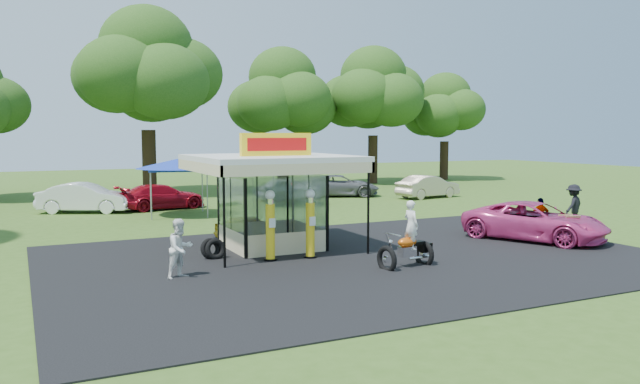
{
  "coord_description": "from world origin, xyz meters",
  "views": [
    {
      "loc": [
        -10.18,
        -15.83,
        4.16
      ],
      "look_at": [
        -0.53,
        4.0,
        2.08
      ],
      "focal_mm": 35.0,
      "sensor_mm": 36.0,
      "label": 1
    }
  ],
  "objects_px": {
    "spectator_east_a": "(573,206)",
    "bg_car_a": "(85,198)",
    "spectator_west": "(180,249)",
    "motorcycle": "(409,240)",
    "bg_car_b": "(162,197)",
    "bg_car_d": "(340,186)",
    "spectator_east_b": "(541,217)",
    "bg_car_c": "(289,189)",
    "gas_pump_left": "(270,227)",
    "pink_sedan": "(535,221)",
    "a_frame_sign": "(569,229)",
    "bg_car_e": "(428,187)",
    "gas_station_kiosk": "(271,200)",
    "kiosk_car": "(251,227)",
    "gas_pump_right": "(310,226)",
    "tent_west": "(177,164)",
    "tent_east": "(282,164)"
  },
  "relations": [
    {
      "from": "gas_pump_right",
      "to": "spectator_east_b",
      "type": "relative_size",
      "value": 1.5
    },
    {
      "from": "a_frame_sign",
      "to": "spectator_east_a",
      "type": "bearing_deg",
      "value": 53.58
    },
    {
      "from": "gas_pump_left",
      "to": "motorcycle",
      "type": "relative_size",
      "value": 1.08
    },
    {
      "from": "gas_pump_left",
      "to": "kiosk_car",
      "type": "xyz_separation_m",
      "value": [
        0.88,
        4.33,
        -0.64
      ]
    },
    {
      "from": "a_frame_sign",
      "to": "gas_station_kiosk",
      "type": "bearing_deg",
      "value": 172.74
    },
    {
      "from": "bg_car_d",
      "to": "spectator_west",
      "type": "bearing_deg",
      "value": 163.73
    },
    {
      "from": "bg_car_a",
      "to": "tent_east",
      "type": "xyz_separation_m",
      "value": [
        10.54,
        -1.59,
        1.65
      ]
    },
    {
      "from": "bg_car_c",
      "to": "gas_pump_left",
      "type": "bearing_deg",
      "value": 149.34
    },
    {
      "from": "bg_car_c",
      "to": "tent_west",
      "type": "height_order",
      "value": "tent_west"
    },
    {
      "from": "kiosk_car",
      "to": "bg_car_c",
      "type": "height_order",
      "value": "bg_car_c"
    },
    {
      "from": "gas_station_kiosk",
      "to": "bg_car_b",
      "type": "relative_size",
      "value": 1.13
    },
    {
      "from": "spectator_west",
      "to": "bg_car_a",
      "type": "bearing_deg",
      "value": 67.03
    },
    {
      "from": "gas_pump_left",
      "to": "bg_car_d",
      "type": "xyz_separation_m",
      "value": [
        11.9,
        17.71,
        -0.41
      ]
    },
    {
      "from": "a_frame_sign",
      "to": "kiosk_car",
      "type": "relative_size",
      "value": 0.39
    },
    {
      "from": "bg_car_d",
      "to": "spectator_east_b",
      "type": "bearing_deg",
      "value": -157.94
    },
    {
      "from": "gas_station_kiosk",
      "to": "bg_car_d",
      "type": "distance_m",
      "value": 19.11
    },
    {
      "from": "spectator_east_a",
      "to": "gas_pump_left",
      "type": "bearing_deg",
      "value": -15.33
    },
    {
      "from": "tent_east",
      "to": "bg_car_e",
      "type": "bearing_deg",
      "value": -0.46
    },
    {
      "from": "bg_car_a",
      "to": "tent_west",
      "type": "height_order",
      "value": "tent_west"
    },
    {
      "from": "gas_pump_right",
      "to": "motorcycle",
      "type": "height_order",
      "value": "gas_pump_right"
    },
    {
      "from": "pink_sedan",
      "to": "bg_car_a",
      "type": "distance_m",
      "value": 22.47
    },
    {
      "from": "bg_car_d",
      "to": "tent_west",
      "type": "relative_size",
      "value": 1.24
    },
    {
      "from": "bg_car_a",
      "to": "bg_car_c",
      "type": "bearing_deg",
      "value": -60.85
    },
    {
      "from": "kiosk_car",
      "to": "spectator_west",
      "type": "height_order",
      "value": "spectator_west"
    },
    {
      "from": "gas_pump_left",
      "to": "bg_car_d",
      "type": "relative_size",
      "value": 0.46
    },
    {
      "from": "bg_car_b",
      "to": "spectator_west",
      "type": "bearing_deg",
      "value": 159.2
    },
    {
      "from": "bg_car_c",
      "to": "gas_pump_right",
      "type": "bearing_deg",
      "value": 153.4
    },
    {
      "from": "motorcycle",
      "to": "bg_car_b",
      "type": "xyz_separation_m",
      "value": [
        -3.8,
        18.45,
        -0.15
      ]
    },
    {
      "from": "gas_station_kiosk",
      "to": "kiosk_car",
      "type": "distance_m",
      "value": 2.56
    },
    {
      "from": "gas_station_kiosk",
      "to": "tent_east",
      "type": "relative_size",
      "value": 1.4
    },
    {
      "from": "a_frame_sign",
      "to": "tent_east",
      "type": "xyz_separation_m",
      "value": [
        -5.02,
        16.28,
        1.88
      ]
    },
    {
      "from": "spectator_east_b",
      "to": "bg_car_e",
      "type": "height_order",
      "value": "spectator_east_b"
    },
    {
      "from": "gas_pump_left",
      "to": "pink_sedan",
      "type": "distance_m",
      "value": 10.74
    },
    {
      "from": "a_frame_sign",
      "to": "bg_car_a",
      "type": "relative_size",
      "value": 0.23
    },
    {
      "from": "kiosk_car",
      "to": "bg_car_d",
      "type": "distance_m",
      "value": 17.33
    },
    {
      "from": "gas_station_kiosk",
      "to": "bg_car_b",
      "type": "distance_m",
      "value": 13.72
    },
    {
      "from": "motorcycle",
      "to": "pink_sedan",
      "type": "xyz_separation_m",
      "value": [
        7.14,
        1.9,
        -0.09
      ]
    },
    {
      "from": "spectator_east_a",
      "to": "bg_car_a",
      "type": "relative_size",
      "value": 0.4
    },
    {
      "from": "gas_station_kiosk",
      "to": "pink_sedan",
      "type": "bearing_deg",
      "value": -16.58
    },
    {
      "from": "spectator_east_a",
      "to": "tent_east",
      "type": "distance_m",
      "value": 15.87
    },
    {
      "from": "bg_car_b",
      "to": "tent_west",
      "type": "distance_m",
      "value": 3.63
    },
    {
      "from": "gas_pump_left",
      "to": "tent_east",
      "type": "xyz_separation_m",
      "value": [
        6.37,
        14.45,
        1.31
      ]
    },
    {
      "from": "spectator_west",
      "to": "bg_car_d",
      "type": "relative_size",
      "value": 0.34
    },
    {
      "from": "spectator_east_a",
      "to": "bg_car_a",
      "type": "bearing_deg",
      "value": -57.71
    },
    {
      "from": "spectator_east_b",
      "to": "bg_car_e",
      "type": "relative_size",
      "value": 0.35
    },
    {
      "from": "gas_pump_left",
      "to": "spectator_east_b",
      "type": "relative_size",
      "value": 1.51
    },
    {
      "from": "gas_pump_left",
      "to": "spectator_west",
      "type": "height_order",
      "value": "gas_pump_left"
    },
    {
      "from": "bg_car_a",
      "to": "kiosk_car",
      "type": "bearing_deg",
      "value": -132.02
    },
    {
      "from": "pink_sedan",
      "to": "bg_car_e",
      "type": "height_order",
      "value": "pink_sedan"
    },
    {
      "from": "bg_car_c",
      "to": "bg_car_e",
      "type": "relative_size",
      "value": 0.94
    }
  ]
}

